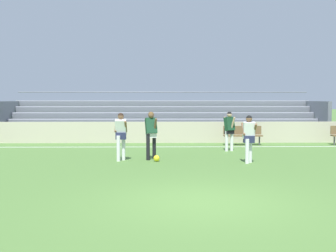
{
  "coord_description": "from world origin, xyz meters",
  "views": [
    {
      "loc": [
        -0.86,
        -8.73,
        2.17
      ],
      "look_at": [
        -0.57,
        7.83,
        1.1
      ],
      "focal_mm": 45.07,
      "sensor_mm": 36.0,
      "label": 1
    }
  ],
  "objects_px": {
    "bench_near_bin": "(243,134)",
    "player_white_wide_left": "(121,132)",
    "soccer_ball": "(157,158)",
    "bleacher_stand": "(163,118)",
    "player_dark_deep_cover": "(229,128)",
    "player_white_overlapping": "(249,135)",
    "player_dark_challenging": "(151,131)"
  },
  "relations": [
    {
      "from": "bench_near_bin",
      "to": "player_white_wide_left",
      "type": "relative_size",
      "value": 1.07
    },
    {
      "from": "player_white_wide_left",
      "to": "soccer_ball",
      "type": "relative_size",
      "value": 7.66
    },
    {
      "from": "bleacher_stand",
      "to": "player_dark_deep_cover",
      "type": "relative_size",
      "value": 10.76
    },
    {
      "from": "bleacher_stand",
      "to": "player_white_overlapping",
      "type": "xyz_separation_m",
      "value": [
        2.81,
        -9.79,
        -0.14
      ]
    },
    {
      "from": "soccer_ball",
      "to": "player_white_overlapping",
      "type": "bearing_deg",
      "value": -8.05
    },
    {
      "from": "bleacher_stand",
      "to": "player_white_overlapping",
      "type": "distance_m",
      "value": 10.19
    },
    {
      "from": "player_dark_challenging",
      "to": "player_white_overlapping",
      "type": "height_order",
      "value": "player_dark_challenging"
    },
    {
      "from": "player_white_wide_left",
      "to": "player_dark_challenging",
      "type": "relative_size",
      "value": 0.98
    },
    {
      "from": "bleacher_stand",
      "to": "bench_near_bin",
      "type": "distance_m",
      "value": 5.62
    },
    {
      "from": "player_dark_deep_cover",
      "to": "bench_near_bin",
      "type": "bearing_deg",
      "value": 66.35
    },
    {
      "from": "player_white_wide_left",
      "to": "soccer_ball",
      "type": "height_order",
      "value": "player_white_wide_left"
    },
    {
      "from": "player_dark_deep_cover",
      "to": "player_white_overlapping",
      "type": "bearing_deg",
      "value": -87.84
    },
    {
      "from": "player_dark_challenging",
      "to": "player_dark_deep_cover",
      "type": "xyz_separation_m",
      "value": [
        3.19,
        2.4,
        -0.05
      ]
    },
    {
      "from": "bench_near_bin",
      "to": "soccer_ball",
      "type": "xyz_separation_m",
      "value": [
        -4.0,
        -5.15,
        -0.44
      ]
    },
    {
      "from": "soccer_ball",
      "to": "bench_near_bin",
      "type": "bearing_deg",
      "value": 52.14
    },
    {
      "from": "bleacher_stand",
      "to": "soccer_ball",
      "type": "bearing_deg",
      "value": -91.88
    },
    {
      "from": "bleacher_stand",
      "to": "player_dark_deep_cover",
      "type": "bearing_deg",
      "value": -67.57
    },
    {
      "from": "player_white_overlapping",
      "to": "soccer_ball",
      "type": "distance_m",
      "value": 3.26
    },
    {
      "from": "bleacher_stand",
      "to": "player_white_overlapping",
      "type": "bearing_deg",
      "value": -73.99
    },
    {
      "from": "player_dark_challenging",
      "to": "player_white_overlapping",
      "type": "bearing_deg",
      "value": -14.99
    },
    {
      "from": "player_white_wide_left",
      "to": "bleacher_stand",
      "type": "bearing_deg",
      "value": 80.35
    },
    {
      "from": "bleacher_stand",
      "to": "soccer_ball",
      "type": "xyz_separation_m",
      "value": [
        -0.31,
        -9.35,
        -0.99
      ]
    },
    {
      "from": "bench_near_bin",
      "to": "player_dark_deep_cover",
      "type": "xyz_separation_m",
      "value": [
        -1.01,
        -2.31,
        0.43
      ]
    },
    {
      "from": "player_white_wide_left",
      "to": "player_dark_challenging",
      "type": "bearing_deg",
      "value": 13.79
    },
    {
      "from": "bench_near_bin",
      "to": "player_white_overlapping",
      "type": "height_order",
      "value": "player_white_overlapping"
    },
    {
      "from": "bleacher_stand",
      "to": "bench_near_bin",
      "type": "relative_size",
      "value": 9.83
    },
    {
      "from": "player_dark_challenging",
      "to": "player_white_wide_left",
      "type": "bearing_deg",
      "value": -166.21
    },
    {
      "from": "bleacher_stand",
      "to": "player_white_overlapping",
      "type": "height_order",
      "value": "bleacher_stand"
    },
    {
      "from": "bench_near_bin",
      "to": "player_white_overlapping",
      "type": "bearing_deg",
      "value": -99.01
    },
    {
      "from": "player_white_overlapping",
      "to": "soccer_ball",
      "type": "xyz_separation_m",
      "value": [
        -3.12,
        0.44,
        -0.85
      ]
    },
    {
      "from": "bleacher_stand",
      "to": "player_white_wide_left",
      "type": "xyz_separation_m",
      "value": [
        -1.56,
        -9.17,
        -0.1
      ]
    },
    {
      "from": "player_dark_deep_cover",
      "to": "player_white_overlapping",
      "type": "relative_size",
      "value": 1.02
    }
  ]
}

